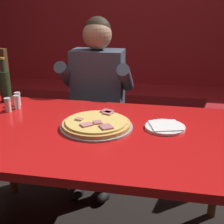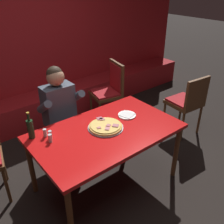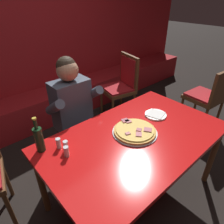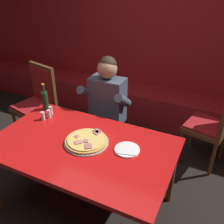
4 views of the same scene
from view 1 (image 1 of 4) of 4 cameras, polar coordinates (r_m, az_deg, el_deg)
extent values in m
cube|color=#A3191E|center=(3.67, 4.81, 13.00)|extent=(6.80, 0.16, 1.90)
cube|color=#A3191E|center=(3.52, 3.90, 0.66)|extent=(6.46, 0.48, 0.46)
cylinder|color=brown|center=(2.40, -18.23, -6.69)|extent=(0.06, 0.06, 0.71)
cylinder|color=brown|center=(2.15, 18.62, -9.97)|extent=(0.06, 0.06, 0.71)
cube|color=red|center=(1.63, -3.99, -3.95)|extent=(1.56, 0.95, 0.04)
cylinder|color=#9E9EA3|center=(1.65, -2.87, -2.67)|extent=(0.38, 0.38, 0.01)
cylinder|color=gold|center=(1.64, -2.88, -2.22)|extent=(0.36, 0.36, 0.02)
cylinder|color=#E5BC5B|center=(1.64, -2.89, -1.77)|extent=(0.32, 0.32, 0.01)
cube|color=#B76670|center=(1.60, -2.65, -1.91)|extent=(0.06, 0.06, 0.01)
cube|color=#C6757A|center=(1.58, -4.70, -2.33)|extent=(0.07, 0.07, 0.01)
cube|color=#C6757A|center=(1.66, -6.03, -1.31)|extent=(0.05, 0.04, 0.01)
cube|color=#B76670|center=(1.55, -1.06, -2.73)|extent=(0.08, 0.09, 0.01)
cube|color=#C6757A|center=(1.73, -0.72, -0.19)|extent=(0.07, 0.06, 0.01)
cube|color=#A85B66|center=(1.76, -0.90, 0.15)|extent=(0.08, 0.07, 0.01)
cylinder|color=white|center=(1.66, 9.67, -2.76)|extent=(0.21, 0.21, 0.01)
cube|color=white|center=(1.65, 9.69, -2.44)|extent=(0.19, 0.19, 0.01)
cylinder|color=#19381E|center=(2.16, -18.95, 4.39)|extent=(0.07, 0.07, 0.20)
cylinder|color=#19381E|center=(2.13, -19.37, 8.02)|extent=(0.03, 0.03, 0.08)
cylinder|color=#B29933|center=(2.12, -19.51, 9.23)|extent=(0.03, 0.03, 0.01)
cylinder|color=silver|center=(2.07, -16.85, 2.11)|extent=(0.04, 0.04, 0.07)
cylinder|color=#B23323|center=(2.07, -16.81, 1.74)|extent=(0.03, 0.03, 0.04)
cylinder|color=silver|center=(2.06, -16.96, 3.25)|extent=(0.04, 0.04, 0.01)
cylinder|color=silver|center=(2.00, -16.98, 1.53)|extent=(0.04, 0.04, 0.07)
cylinder|color=#516B33|center=(2.01, -16.94, 1.14)|extent=(0.03, 0.03, 0.04)
cylinder|color=silver|center=(1.99, -17.10, 2.71)|extent=(0.04, 0.04, 0.01)
cylinder|color=silver|center=(1.97, -18.50, 1.05)|extent=(0.04, 0.04, 0.07)
cylinder|color=silver|center=(1.98, -18.46, 0.66)|extent=(0.03, 0.03, 0.04)
cylinder|color=silver|center=(1.96, -18.64, 2.25)|extent=(0.04, 0.04, 0.01)
ellipsoid|color=black|center=(2.42, -6.36, -13.80)|extent=(0.11, 0.24, 0.09)
ellipsoid|color=black|center=(2.38, -1.60, -14.39)|extent=(0.11, 0.24, 0.09)
cylinder|color=#282833|center=(2.33, -6.53, -10.00)|extent=(0.11, 0.11, 0.43)
cylinder|color=#282833|center=(2.28, -1.64, -10.54)|extent=(0.11, 0.11, 0.43)
cube|color=#282833|center=(2.26, -3.64, -2.88)|extent=(0.34, 0.40, 0.12)
cube|color=#424C5B|center=(2.36, -2.58, 5.03)|extent=(0.38, 0.22, 0.52)
cylinder|color=#424C5B|center=(2.33, -8.38, 6.66)|extent=(0.09, 0.30, 0.25)
cylinder|color=#424C5B|center=(2.22, 2.47, 6.23)|extent=(0.09, 0.30, 0.25)
sphere|color=tan|center=(2.29, -2.72, 13.88)|extent=(0.21, 0.21, 0.21)
sphere|color=#2D2319|center=(2.30, -2.64, 14.79)|extent=(0.19, 0.19, 0.19)
cylinder|color=brown|center=(3.11, 16.92, -3.02)|extent=(0.04, 0.04, 0.44)
cylinder|color=brown|center=(2.76, 15.90, -5.86)|extent=(0.04, 0.04, 0.44)
cylinder|color=brown|center=(2.84, -17.82, -5.06)|extent=(0.04, 0.04, 0.46)
camera|label=2|loc=(1.95, -98.77, 23.30)|focal=40.00mm
camera|label=3|loc=(1.59, -62.85, 24.84)|focal=32.00mm
camera|label=4|loc=(0.88, 118.69, 42.11)|focal=40.00mm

